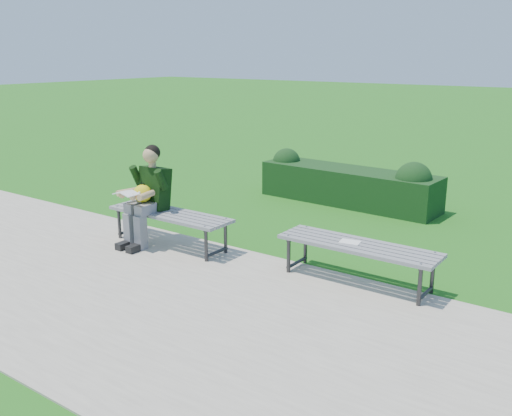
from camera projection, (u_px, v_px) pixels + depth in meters
ground at (261, 255)px, 7.28m from camera, size 80.00×80.00×0.00m
walkway at (164, 301)px, 5.91m from camera, size 30.00×3.50×0.02m
hedge at (350, 184)px, 9.65m from camera, size 3.13×0.91×0.86m
bench_left at (170, 216)px, 7.48m from camera, size 1.80×0.50×0.46m
bench_right at (358, 249)px, 6.26m from camera, size 1.80×0.50×0.46m
seated_boy at (147, 193)px, 7.50m from camera, size 0.56×0.76×1.31m
paper_sheet at (350, 242)px, 6.30m from camera, size 0.25×0.20×0.01m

